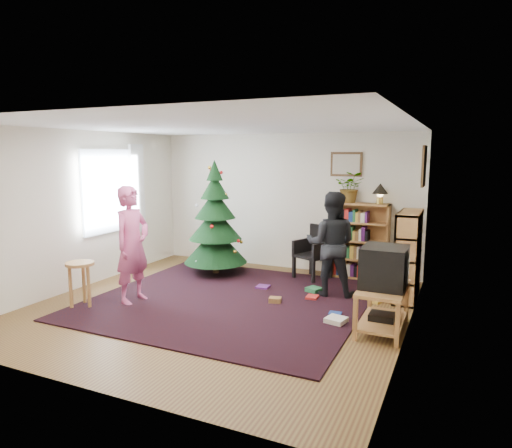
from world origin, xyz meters
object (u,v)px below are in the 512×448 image
at_px(person_standing, 132,245).
at_px(person_by_chair, 331,244).
at_px(picture_back, 346,164).
at_px(picture_right, 424,166).
at_px(table_lamp, 380,190).
at_px(crt_tv, 384,267).
at_px(tv_stand, 383,305).
at_px(stool, 80,272).
at_px(christmas_tree, 215,227).
at_px(potted_plant, 350,187).
at_px(bookshelf_back, 360,240).
at_px(armchair, 314,250).
at_px(bookshelf_right, 408,254).

relative_size(person_standing, person_by_chair, 1.07).
distance_m(picture_back, person_by_chair, 1.75).
height_order(picture_right, table_lamp, picture_right).
xyz_separation_m(crt_tv, table_lamp, (-0.45, 2.29, 0.74)).
bearing_deg(tv_stand, person_standing, -173.77).
distance_m(stool, person_by_chair, 3.62).
height_order(picture_back, crt_tv, picture_back).
height_order(picture_back, christmas_tree, picture_back).
xyz_separation_m(picture_right, person_by_chair, (-1.21, -0.58, -1.16)).
height_order(christmas_tree, stool, christmas_tree).
bearing_deg(potted_plant, christmas_tree, -159.76).
distance_m(bookshelf_back, person_standing, 3.80).
height_order(picture_back, armchair, picture_back).
bearing_deg(table_lamp, person_by_chair, -112.91).
xyz_separation_m(bookshelf_back, armchair, (-0.72, -0.32, -0.17)).
xyz_separation_m(tv_stand, person_by_chair, (-0.95, 1.11, 0.46)).
relative_size(picture_back, potted_plant, 1.04).
bearing_deg(christmas_tree, potted_plant, 20.24).
distance_m(christmas_tree, armchair, 1.78).
distance_m(person_standing, potted_plant, 3.72).
xyz_separation_m(bookshelf_back, bookshelf_right, (0.88, -0.84, 0.00)).
bearing_deg(potted_plant, picture_back, 130.05).
relative_size(bookshelf_back, person_by_chair, 0.82).
height_order(person_standing, potted_plant, potted_plant).
xyz_separation_m(picture_back, table_lamp, (0.61, -0.14, -0.42)).
bearing_deg(table_lamp, picture_back, 167.59).
height_order(bookshelf_back, bookshelf_right, same).
distance_m(picture_back, bookshelf_back, 1.33).
bearing_deg(bookshelf_back, picture_right, -30.25).
bearing_deg(tv_stand, crt_tv, -180.00).
bearing_deg(person_by_chair, tv_stand, 120.32).
bearing_deg(bookshelf_right, person_by_chair, 107.10).
xyz_separation_m(christmas_tree, potted_plant, (2.19, 0.81, 0.72)).
bearing_deg(stool, bookshelf_right, 29.47).
distance_m(tv_stand, potted_plant, 2.77).
distance_m(picture_right, person_standing, 4.39).
height_order(crt_tv, armchair, crt_tv).
height_order(picture_back, table_lamp, picture_back).
height_order(picture_right, stool, picture_right).
height_order(armchair, stool, armchair).
relative_size(picture_right, table_lamp, 1.74).
relative_size(bookshelf_right, person_by_chair, 0.82).
bearing_deg(christmas_tree, person_standing, -99.36).
bearing_deg(bookshelf_right, tv_stand, 175.25).
relative_size(picture_back, bookshelf_back, 0.42).
bearing_deg(person_by_chair, christmas_tree, -19.67).
relative_size(bookshelf_right, stool, 2.01).
distance_m(picture_right, table_lamp, 1.01).
bearing_deg(person_standing, bookshelf_back, -41.64).
distance_m(picture_right, bookshelf_back, 1.74).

